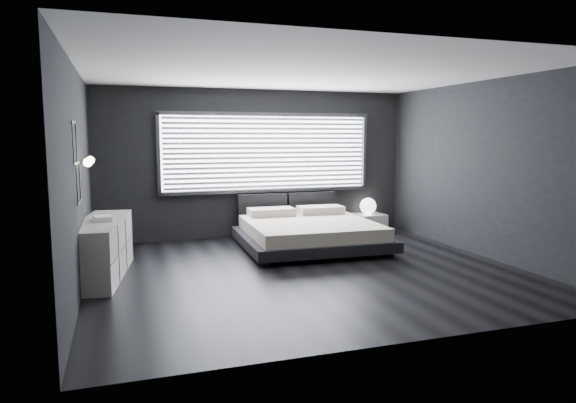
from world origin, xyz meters
name	(u,v)px	position (x,y,z in m)	size (l,w,h in m)	color
room	(307,174)	(0.00, 0.00, 1.40)	(6.04, 6.00, 2.80)	black
window	(268,153)	(0.20, 2.70, 1.61)	(4.14, 0.09, 1.52)	white
headboard	(287,206)	(0.57, 2.64, 0.57)	(1.96, 0.16, 0.52)	black
sconce_near	(88,162)	(-2.88, 0.05, 1.60)	(0.18, 0.11, 0.11)	silver
sconce_far	(90,160)	(-2.88, 0.65, 1.60)	(0.18, 0.11, 0.11)	silver
wall_art_upper	(75,143)	(-2.98, -0.55, 1.85)	(0.01, 0.48, 0.48)	#47474C
wall_art_lower	(78,183)	(-2.98, -0.30, 1.38)	(0.01, 0.48, 0.48)	#47474C
bed	(310,232)	(0.57, 1.39, 0.28)	(2.43, 2.33, 0.61)	black
nightstand	(369,223)	(2.28, 2.50, 0.18)	(0.61, 0.51, 0.35)	white
orb_lamp	(368,206)	(2.26, 2.51, 0.52)	(0.33, 0.33, 0.33)	white
dresser	(103,248)	(-2.77, 0.57, 0.39)	(0.85, 2.03, 0.79)	white
book_stack	(102,219)	(-2.76, 0.50, 0.82)	(0.28, 0.36, 0.07)	silver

